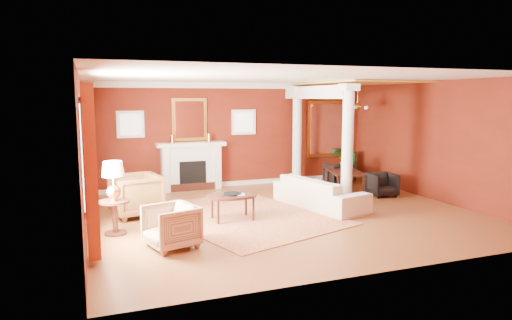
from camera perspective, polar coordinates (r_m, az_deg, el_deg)
name	(u,v)px	position (r m, az deg, el deg)	size (l,w,h in m)	color
ground	(285,214)	(9.90, 3.60, -6.77)	(8.00, 8.00, 0.00)	brown
room_shell	(285,120)	(9.59, 3.70, 4.97)	(8.04, 7.04, 2.92)	#60160D
fireplace	(191,166)	(12.48, -8.07, -0.75)	(1.85, 0.42, 1.29)	silver
overmantel_mirror	(190,119)	(12.49, -8.31, 5.03)	(0.95, 0.07, 1.15)	gold
flank_window_left	(130,124)	(12.28, -15.42, 4.32)	(0.70, 0.07, 0.70)	silver
flank_window_right	(244,122)	(12.92, -1.55, 4.76)	(0.70, 0.07, 0.70)	silver
left_window	(89,161)	(8.22, -20.12, -0.13)	(0.21, 2.55, 2.60)	white
column_front	(348,144)	(10.69, 11.37, 1.96)	(0.36, 0.36, 2.80)	silver
column_back	(297,135)	(13.06, 5.16, 3.12)	(0.36, 0.36, 2.80)	silver
header_beam	(316,92)	(12.03, 7.50, 8.37)	(0.30, 3.20, 0.32)	silver
amber_ceiling	(358,83)	(12.48, 12.59, 9.38)	(2.30, 3.40, 0.04)	gold
dining_mirror	(327,129)	(14.00, 8.82, 3.88)	(1.30, 0.07, 1.70)	gold
chandelier	(357,107)	(12.55, 12.57, 6.53)	(0.60, 0.62, 0.75)	#C1813C
crown_trim	(235,85)	(12.82, -2.64, 9.29)	(8.00, 0.08, 0.16)	silver
base_trim	(236,183)	(13.05, -2.56, -2.92)	(8.00, 0.08, 0.12)	silver
rug	(242,216)	(9.73, -1.71, -6.97)	(3.00, 4.00, 0.02)	maroon
sofa	(320,188)	(10.49, 7.99, -3.43)	(2.35, 0.69, 0.92)	#F1E1CA
armchair_leopard	(135,193)	(9.96, -14.85, -4.03)	(0.96, 0.90, 0.98)	black
armchair_stripe	(171,224)	(7.80, -10.56, -7.90)	(0.77, 0.72, 0.80)	tan
coffee_table	(232,197)	(9.32, -2.96, -4.63)	(1.05, 1.05, 0.53)	black
coffee_book	(237,190)	(9.25, -2.44, -3.74)	(0.16, 0.02, 0.22)	black
side_table	(114,186)	(8.66, -17.36, -3.18)	(0.54, 0.54, 1.35)	black
dining_table	(345,174)	(12.66, 11.11, -1.79)	(1.47, 0.52, 0.82)	black
dining_chair_near	(383,183)	(12.02, 15.54, -2.84)	(0.63, 0.59, 0.65)	black
dining_chair_far	(338,172)	(13.41, 10.21, -1.52)	(0.66, 0.62, 0.68)	black
green_urn	(351,169)	(14.05, 11.75, -1.11)	(0.37, 0.37, 0.89)	#12391F
potted_plant	(347,151)	(12.56, 11.30, 1.06)	(0.52, 0.58, 0.45)	#26591E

